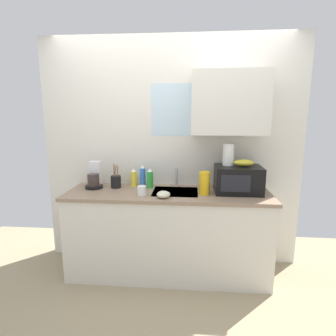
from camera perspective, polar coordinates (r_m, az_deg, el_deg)
kitchen_wall_assembly at (r=3.02m, az=2.47°, el=4.78°), size 2.85×0.42×2.50m
counter_unit at (r=2.96m, az=0.03°, el=-13.21°), size 2.08×0.63×0.90m
sink_faucet at (r=3.01m, az=1.78°, el=-1.94°), size 0.03×0.03×0.20m
microwave at (r=2.85m, az=14.34°, el=-2.31°), size 0.46×0.35×0.27m
banana_bunch at (r=2.83m, az=15.51°, el=1.04°), size 0.20×0.11×0.07m
paper_towel_roll at (r=2.84m, az=12.43°, el=2.76°), size 0.11×0.11×0.22m
coffee_maker at (r=3.06m, az=-15.04°, el=-2.03°), size 0.19×0.21×0.28m
dish_soap_bottle_green at (r=2.95m, az=-3.78°, el=-2.24°), size 0.07×0.07×0.22m
dish_soap_bottle_blue at (r=3.01m, az=-5.28°, el=-1.74°), size 0.06×0.06×0.24m
dish_soap_bottle_yellow at (r=3.03m, az=-7.16°, el=-2.07°), size 0.06×0.06×0.20m
cereal_canister at (r=2.73m, az=7.59°, el=-3.13°), size 0.10×0.10×0.23m
mug_white at (r=2.70m, az=-5.50°, el=-4.72°), size 0.08×0.08×0.09m
utensil_crock at (r=3.01m, az=-10.80°, el=-2.75°), size 0.11×0.11×0.26m
small_bowl at (r=2.61m, az=-0.96°, el=-5.53°), size 0.13×0.13×0.06m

